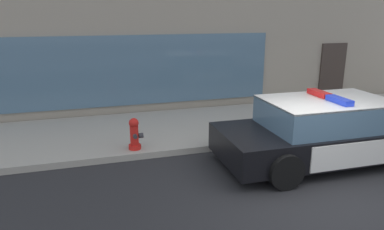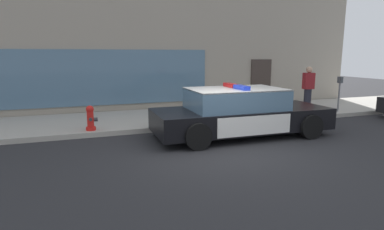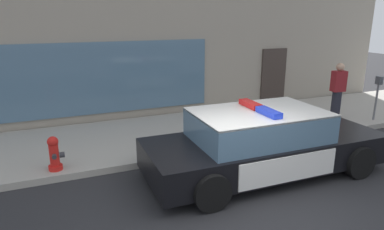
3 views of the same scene
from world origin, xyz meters
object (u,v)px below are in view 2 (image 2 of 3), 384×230
police_cruiser (240,113)px  pedestrian_on_sidewalk (308,89)px  fire_hydrant (91,118)px  parking_meter (340,87)px

police_cruiser → pedestrian_on_sidewalk: bearing=28.4°
police_cruiser → pedestrian_on_sidewalk: 4.65m
police_cruiser → fire_hydrant: size_ratio=6.99×
police_cruiser → parking_meter: 5.31m
police_cruiser → parking_meter: (5.06, 1.56, 0.40)m
police_cruiser → fire_hydrant: bearing=160.4°
parking_meter → fire_hydrant: bearing=-179.6°
pedestrian_on_sidewalk → parking_meter: (0.96, -0.60, 0.07)m
fire_hydrant → pedestrian_on_sidewalk: 8.18m
police_cruiser → pedestrian_on_sidewalk: size_ratio=2.97×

